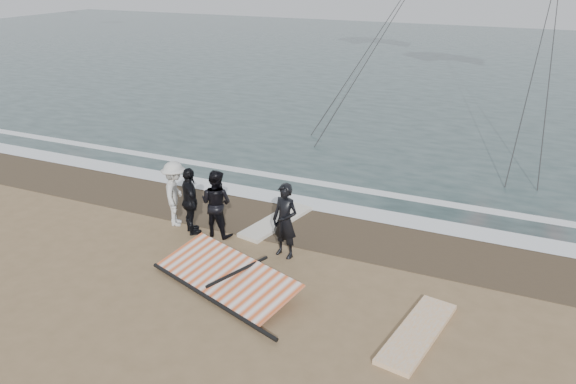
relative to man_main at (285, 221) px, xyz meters
name	(u,v)px	position (x,y,z in m)	size (l,w,h in m)	color
ground	(272,319)	(0.90, -2.61, -0.98)	(120.00, 120.00, 0.00)	#8C704C
sea	(475,67)	(0.90, 30.39, -0.97)	(120.00, 54.00, 0.02)	#233838
wet_sand	(342,231)	(0.90, 1.89, -0.98)	(120.00, 2.80, 0.01)	#4C3D2B
foam_near	(358,212)	(0.90, 3.29, -0.96)	(120.00, 0.90, 0.01)	white
foam_far	(374,192)	(0.90, 4.99, -0.96)	(120.00, 0.45, 0.01)	white
man_main	(285,221)	(0.00, 0.00, 0.00)	(0.72, 0.47, 1.97)	black
board_white	(418,333)	(3.82, -1.90, -0.93)	(0.74, 2.64, 0.11)	silver
board_cream	(276,221)	(-1.02, 1.63, -0.93)	(0.71, 2.67, 0.11)	silver
trio_cluster	(192,199)	(-2.96, 0.30, -0.04)	(2.47, 1.55, 1.91)	black
sail_rig	(228,275)	(-0.69, -1.73, -0.79)	(4.01, 2.84, 0.49)	black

